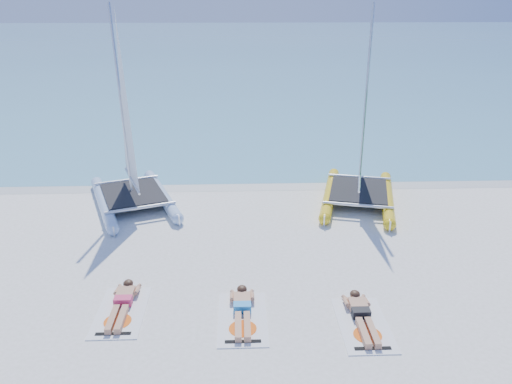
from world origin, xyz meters
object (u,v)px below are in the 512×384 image
Objects in this scene: sunbather_a at (123,302)px; sunbather_c at (361,314)px; sunbather_b at (242,309)px; catamaran_blue at (128,147)px; towel_c at (363,324)px; towel_b at (242,318)px; towel_a at (121,312)px; catamaran_yellow at (363,138)px.

sunbather_c is at bearing -7.16° from sunbather_a.
sunbather_a is at bearing 172.54° from sunbather_b.
catamaran_blue is 9.02m from towel_c.
sunbather_b is 2.46m from sunbather_c.
towel_b is at bearing 173.15° from towel_c.
towel_c is (2.44, -0.29, 0.00)m from towel_b.
towel_b is 2.44m from sunbather_c.
towel_a is 0.22m from sunbather_a.
towel_a is 2.57m from towel_b.
towel_a is (-6.48, -6.33, -1.96)m from catamaran_yellow.
sunbather_b is (3.42, -6.12, -1.75)m from catamaran_blue.
towel_c is at bearing -9.32° from sunbather_a.
catamaran_blue reaches higher than catamaran_yellow.
sunbather_c is (-1.50, -6.76, -1.85)m from catamaran_yellow.
catamaran_blue is 7.42m from towel_b.
catamaran_blue is 3.38× the size of towel_b.
catamaran_yellow reaches higher than sunbather_b.
sunbather_c reaches higher than towel_b.
sunbather_b reaches higher than towel_a.
sunbather_a reaches higher than towel_c.
catamaran_blue is at bearing 98.63° from sunbather_a.
towel_b is at bearing -106.44° from catamaran_yellow.
catamaran_yellow reaches higher than towel_b.
towel_b is (2.55, -0.33, 0.00)m from towel_a.
towel_c is (5.86, -6.60, -1.85)m from catamaran_blue.
sunbather_b is at bearing 173.15° from sunbather_c.
sunbather_a is 2.60m from towel_b.
towel_b is 2.46m from towel_c.
catamaran_blue reaches higher than towel_a.
towel_b is (-3.94, -6.66, -1.96)m from catamaran_yellow.
catamaran_yellow reaches higher than towel_c.
sunbather_a is 1.00× the size of sunbather_b.
sunbather_a is (0.88, -5.79, -1.75)m from catamaran_blue.
sunbather_b reaches higher than towel_b.
sunbather_c is (2.44, -0.10, 0.11)m from towel_b.
catamaran_blue is at bearing 119.23° from sunbather_b.
towel_c is at bearing -7.16° from towel_a.
sunbather_a is (0.00, 0.19, 0.11)m from towel_a.
catamaran_yellow reaches higher than towel_a.
towel_b is at bearing -11.66° from sunbather_a.
catamaran_blue is 3.38× the size of towel_c.
towel_c is at bearing -11.25° from sunbather_b.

